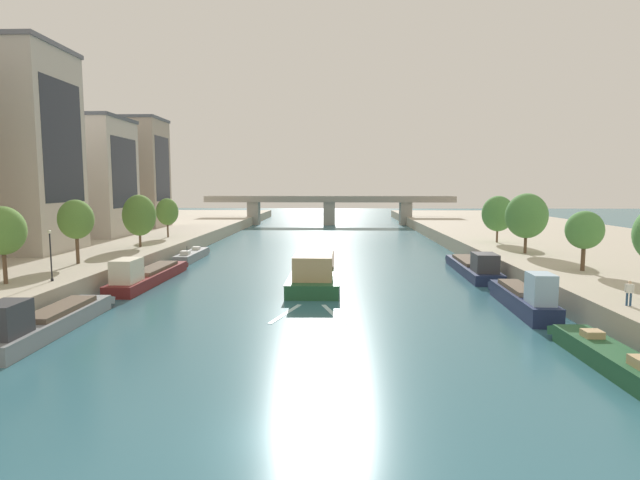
{
  "coord_description": "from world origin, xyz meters",
  "views": [
    {
      "loc": [
        2.1,
        -18.42,
        9.61
      ],
      "look_at": [
        0.0,
        41.24,
        3.19
      ],
      "focal_mm": 28.26,
      "sensor_mm": 36.0,
      "label": 1
    }
  ],
  "objects_px": {
    "lamppost_left_bank": "(51,253)",
    "moored_boat_right_gap_after": "(524,297)",
    "tree_left_past_mid": "(2,231)",
    "tree_left_end_of_row": "(167,212)",
    "tree_left_far": "(76,220)",
    "moored_boat_left_upstream": "(46,321)",
    "barge_midriver": "(317,268)",
    "moored_boat_left_midway": "(192,255)",
    "moored_boat_right_downstream": "(474,267)",
    "moored_boat_right_near": "(610,357)",
    "bridge_far": "(329,206)",
    "tree_right_third": "(585,230)",
    "tree_right_by_lamp": "(498,214)",
    "tree_left_distant": "(139,215)",
    "tree_right_past_mid": "(527,216)",
    "person_on_quay": "(629,291)",
    "moored_boat_left_lone": "(147,275)"
  },
  "relations": [
    {
      "from": "tree_left_distant",
      "to": "tree_right_past_mid",
      "type": "xyz_separation_m",
      "value": [
        45.89,
        -4.47,
        0.29
      ]
    },
    {
      "from": "tree_left_past_mid",
      "to": "tree_left_distant",
      "type": "bearing_deg",
      "value": 87.26
    },
    {
      "from": "tree_left_past_mid",
      "to": "tree_right_past_mid",
      "type": "relative_size",
      "value": 0.89
    },
    {
      "from": "moored_boat_right_near",
      "to": "bridge_far",
      "type": "bearing_deg",
      "value": 99.57
    },
    {
      "from": "moored_boat_left_midway",
      "to": "tree_right_past_mid",
      "type": "xyz_separation_m",
      "value": [
        40.29,
        -7.62,
        5.71
      ]
    },
    {
      "from": "tree_right_past_mid",
      "to": "barge_midriver",
      "type": "bearing_deg",
      "value": -167.87
    },
    {
      "from": "tree_left_past_mid",
      "to": "lamppost_left_bank",
      "type": "relative_size",
      "value": 1.47
    },
    {
      "from": "tree_left_distant",
      "to": "moored_boat_left_midway",
      "type": "bearing_deg",
      "value": 29.35
    },
    {
      "from": "tree_left_distant",
      "to": "tree_left_end_of_row",
      "type": "height_order",
      "value": "tree_left_distant"
    },
    {
      "from": "moored_boat_right_near",
      "to": "tree_left_distant",
      "type": "distance_m",
      "value": 52.96
    },
    {
      "from": "moored_boat_left_upstream",
      "to": "tree_right_past_mid",
      "type": "bearing_deg",
      "value": 33.01
    },
    {
      "from": "moored_boat_right_gap_after",
      "to": "moored_boat_right_downstream",
      "type": "xyz_separation_m",
      "value": [
        0.43,
        16.1,
        -0.18
      ]
    },
    {
      "from": "moored_boat_right_downstream",
      "to": "bridge_far",
      "type": "relative_size",
      "value": 0.26
    },
    {
      "from": "moored_boat_left_upstream",
      "to": "barge_midriver",
      "type": "bearing_deg",
      "value": 51.55
    },
    {
      "from": "barge_midriver",
      "to": "bridge_far",
      "type": "relative_size",
      "value": 0.4
    },
    {
      "from": "tree_right_third",
      "to": "tree_right_by_lamp",
      "type": "distance_m",
      "value": 22.82
    },
    {
      "from": "bridge_far",
      "to": "tree_right_past_mid",
      "type": "bearing_deg",
      "value": -71.06
    },
    {
      "from": "tree_left_far",
      "to": "tree_left_end_of_row",
      "type": "relative_size",
      "value": 1.09
    },
    {
      "from": "tree_right_third",
      "to": "person_on_quay",
      "type": "height_order",
      "value": "tree_right_third"
    },
    {
      "from": "tree_right_past_mid",
      "to": "tree_right_third",
      "type": "bearing_deg",
      "value": -85.98
    },
    {
      "from": "barge_midriver",
      "to": "tree_left_end_of_row",
      "type": "distance_m",
      "value": 31.8
    },
    {
      "from": "tree_left_far",
      "to": "tree_right_by_lamp",
      "type": "bearing_deg",
      "value": 23.39
    },
    {
      "from": "tree_right_past_mid",
      "to": "tree_right_by_lamp",
      "type": "height_order",
      "value": "tree_right_past_mid"
    },
    {
      "from": "moored_boat_right_near",
      "to": "tree_right_by_lamp",
      "type": "xyz_separation_m",
      "value": [
        6.99,
        41.82,
        5.35
      ]
    },
    {
      "from": "barge_midriver",
      "to": "person_on_quay",
      "type": "xyz_separation_m",
      "value": [
        20.71,
        -20.14,
        1.94
      ]
    },
    {
      "from": "tree_left_distant",
      "to": "moored_boat_left_upstream",
      "type": "bearing_deg",
      "value": -79.22
    },
    {
      "from": "tree_left_past_mid",
      "to": "tree_left_far",
      "type": "distance_m",
      "value": 10.28
    },
    {
      "from": "barge_midriver",
      "to": "tree_right_by_lamp",
      "type": "relative_size",
      "value": 3.94
    },
    {
      "from": "barge_midriver",
      "to": "lamppost_left_bank",
      "type": "height_order",
      "value": "lamppost_left_bank"
    },
    {
      "from": "tree_right_third",
      "to": "tree_right_by_lamp",
      "type": "bearing_deg",
      "value": 91.3
    },
    {
      "from": "moored_boat_left_upstream",
      "to": "person_on_quay",
      "type": "height_order",
      "value": "person_on_quay"
    },
    {
      "from": "moored_boat_left_lone",
      "to": "tree_left_distant",
      "type": "relative_size",
      "value": 2.5
    },
    {
      "from": "moored_boat_right_gap_after",
      "to": "tree_right_past_mid",
      "type": "height_order",
      "value": "tree_right_past_mid"
    },
    {
      "from": "moored_boat_left_upstream",
      "to": "tree_left_past_mid",
      "type": "distance_m",
      "value": 10.91
    },
    {
      "from": "lamppost_left_bank",
      "to": "tree_left_distant",
      "type": "bearing_deg",
      "value": 94.55
    },
    {
      "from": "tree_left_distant",
      "to": "tree_right_by_lamp",
      "type": "bearing_deg",
      "value": 8.17
    },
    {
      "from": "moored_boat_left_upstream",
      "to": "lamppost_left_bank",
      "type": "xyz_separation_m",
      "value": [
        -4.0,
        7.8,
        3.39
      ]
    },
    {
      "from": "tree_left_end_of_row",
      "to": "tree_right_third",
      "type": "xyz_separation_m",
      "value": [
        47.26,
        -28.07,
        -0.12
      ]
    },
    {
      "from": "tree_left_past_mid",
      "to": "tree_left_end_of_row",
      "type": "relative_size",
      "value": 1.05
    },
    {
      "from": "moored_boat_right_downstream",
      "to": "tree_left_past_mid",
      "type": "relative_size",
      "value": 2.66
    },
    {
      "from": "lamppost_left_bank",
      "to": "moored_boat_right_gap_after",
      "type": "bearing_deg",
      "value": -0.49
    },
    {
      "from": "moored_boat_right_near",
      "to": "lamppost_left_bank",
      "type": "height_order",
      "value": "lamppost_left_bank"
    },
    {
      "from": "moored_boat_left_upstream",
      "to": "moored_boat_left_midway",
      "type": "relative_size",
      "value": 1.29
    },
    {
      "from": "moored_boat_left_midway",
      "to": "tree_right_by_lamp",
      "type": "relative_size",
      "value": 1.73
    },
    {
      "from": "moored_boat_left_lone",
      "to": "tree_left_far",
      "type": "relative_size",
      "value": 2.59
    },
    {
      "from": "tree_right_by_lamp",
      "to": "moored_boat_left_lone",
      "type": "bearing_deg",
      "value": -153.51
    },
    {
      "from": "moored_boat_left_midway",
      "to": "person_on_quay",
      "type": "bearing_deg",
      "value": -41.09
    },
    {
      "from": "tree_left_past_mid",
      "to": "moored_boat_left_midway",
      "type": "bearing_deg",
      "value": 76.02
    },
    {
      "from": "tree_right_by_lamp",
      "to": "person_on_quay",
      "type": "bearing_deg",
      "value": -94.73
    },
    {
      "from": "moored_boat_left_upstream",
      "to": "moored_boat_right_near",
      "type": "xyz_separation_m",
      "value": [
        33.4,
        -4.68,
        -0.34
      ]
    }
  ]
}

